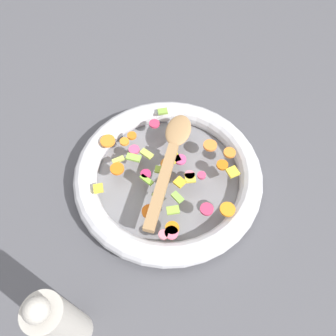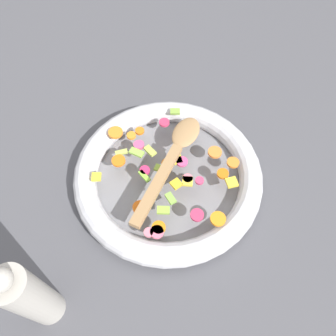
# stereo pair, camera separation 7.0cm
# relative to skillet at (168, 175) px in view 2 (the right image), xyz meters

# --- Properties ---
(ground_plane) EXTENTS (4.00, 4.00, 0.00)m
(ground_plane) POSITION_rel_skillet_xyz_m (0.00, 0.00, -0.02)
(ground_plane) COLOR #4C4C51
(skillet) EXTENTS (0.41, 0.41, 0.05)m
(skillet) POSITION_rel_skillet_xyz_m (0.00, 0.00, 0.00)
(skillet) COLOR slate
(skillet) RESTS_ON ground_plane
(chopped_vegetables) EXTENTS (0.32, 0.32, 0.01)m
(chopped_vegetables) POSITION_rel_skillet_xyz_m (-0.00, -0.01, 0.03)
(chopped_vegetables) COLOR orange
(chopped_vegetables) RESTS_ON skillet
(wooden_spoon) EXTENTS (0.19, 0.26, 0.01)m
(wooden_spoon) POSITION_rel_skillet_xyz_m (0.02, 0.02, 0.04)
(wooden_spoon) COLOR #A87F51
(wooden_spoon) RESTS_ON chopped_vegetables
(pepper_mill) EXTENTS (0.06, 0.06, 0.23)m
(pepper_mill) POSITION_rel_skillet_xyz_m (-0.25, -0.23, 0.08)
(pepper_mill) COLOR #B2ADA3
(pepper_mill) RESTS_ON ground_plane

